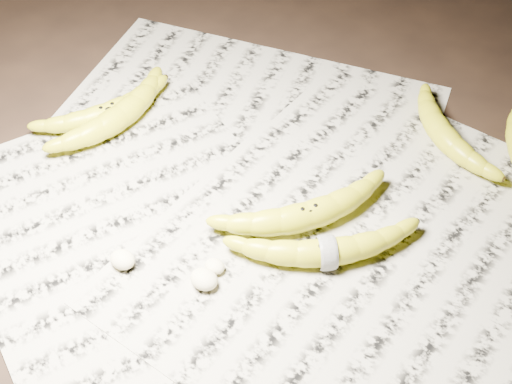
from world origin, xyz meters
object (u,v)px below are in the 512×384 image
Objects in this scene: banana_left_b at (120,114)px; banana_center at (308,214)px; banana_taped at (327,251)px; banana_left_a at (107,111)px; banana_upper_a at (442,132)px.

banana_left_b and banana_center have the same top height.
banana_left_b reaches higher than banana_taped.
banana_center is 0.99× the size of banana_taped.
banana_taped is at bearing -91.24° from banana_center.
banana_center is at bearing -66.82° from banana_left_a.
banana_upper_a is (0.40, 0.24, -0.00)m from banana_left_b.
banana_upper_a is (0.07, 0.24, -0.00)m from banana_center.
banana_center is at bearing -71.21° from banana_upper_a.
banana_left_a is 0.90× the size of banana_center.
banana_upper_a is at bearing -56.14° from banana_left_b.
banana_upper_a is (0.02, 0.28, -0.00)m from banana_taped.
banana_center reaches higher than banana_taped.
banana_left_a is at bearing 124.14° from banana_center.
banana_taped is (0.38, -0.04, -0.00)m from banana_left_b.
banana_taped is 0.28m from banana_upper_a.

